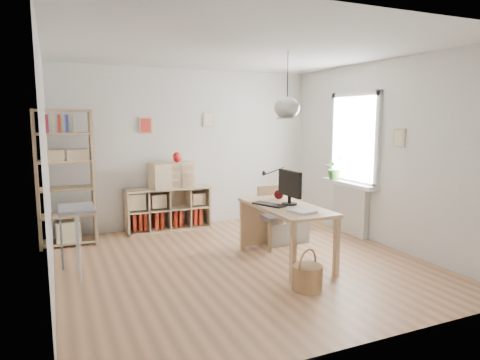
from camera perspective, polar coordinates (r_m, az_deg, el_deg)
name	(u,v)px	position (r m, az deg, el deg)	size (l,w,h in m)	color
ground	(242,263)	(5.68, 0.31, -11.01)	(4.50, 4.50, 0.00)	tan
room_shell	(287,108)	(5.48, 6.31, 9.54)	(4.50, 4.50, 4.50)	white
window_unit	(355,139)	(7.05, 15.04, 5.35)	(0.07, 1.16, 1.46)	white
radiator	(350,210)	(7.18, 14.48, -3.85)	(0.10, 0.80, 0.80)	silver
windowsill	(349,184)	(7.07, 14.29, -0.48)	(0.22, 1.20, 0.06)	white
desk	(286,212)	(5.61, 6.09, -4.32)	(0.70, 1.50, 0.75)	tan
cube_shelf	(167,212)	(7.35, -9.77, -4.23)	(1.40, 0.38, 0.72)	tan
tall_bookshelf	(65,172)	(6.74, -22.34, 0.94)	(0.80, 0.38, 2.00)	tan
side_table	(71,223)	(5.38, -21.65, -5.29)	(0.40, 0.55, 0.85)	gray
chair	(275,213)	(6.28, 4.67, -4.38)	(0.46, 0.46, 0.88)	gray
wicker_basket	(307,276)	(4.87, 8.96, -12.58)	(0.34, 0.34, 0.47)	olive
storage_chest	(282,226)	(6.64, 5.58, -6.15)	(0.65, 0.74, 0.69)	silver
monitor	(290,185)	(5.61, 6.64, -0.73)	(0.21, 0.52, 0.45)	black
keyboard	(269,204)	(5.57, 3.90, -3.28)	(0.17, 0.45, 0.02)	black
task_lamp	(272,179)	(6.05, 4.29, 0.16)	(0.38, 0.14, 0.40)	black
yarn_ball	(279,195)	(5.99, 5.18, -1.96)	(0.13, 0.13, 0.13)	#46090D
paper_tray	(302,211)	(5.20, 8.22, -4.15)	(0.24, 0.30, 0.03)	white
drawer_chest	(172,175)	(7.22, -9.10, 0.65)	(0.73, 0.33, 0.42)	tan
red_vase	(177,157)	(7.22, -8.40, 3.02)	(0.15, 0.15, 0.18)	#A60D0F
potted_plant	(335,168)	(7.31, 12.53, 1.57)	(0.34, 0.29, 0.37)	#326E29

